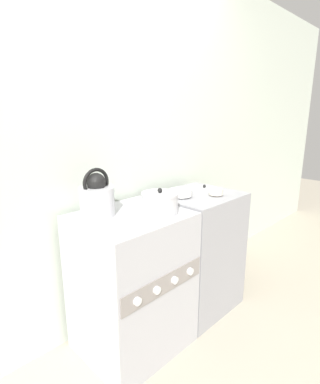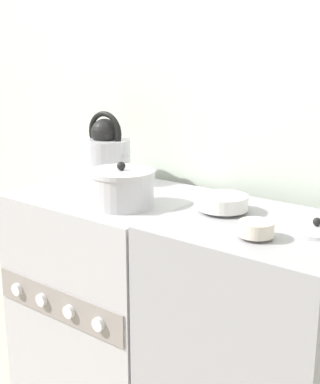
# 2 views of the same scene
# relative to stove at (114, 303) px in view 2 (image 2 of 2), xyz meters

# --- Properties ---
(wall_back) EXTENTS (7.00, 0.06, 2.50)m
(wall_back) POSITION_rel_stove_xyz_m (0.00, 0.34, 0.82)
(wall_back) COLOR silver
(wall_back) RESTS_ON ground_plane
(stove) EXTENTS (0.62, 0.56, 0.87)m
(stove) POSITION_rel_stove_xyz_m (0.00, 0.00, 0.00)
(stove) COLOR #B2B2B7
(stove) RESTS_ON ground_plane
(counter) EXTENTS (0.57, 0.51, 0.88)m
(counter) POSITION_rel_stove_xyz_m (0.60, -0.02, 0.01)
(counter) COLOR #99999E
(counter) RESTS_ON ground_plane
(kettle) EXTENTS (0.24, 0.19, 0.27)m
(kettle) POSITION_rel_stove_xyz_m (-0.14, 0.12, 0.54)
(kettle) COLOR silver
(kettle) RESTS_ON stove
(cooking_pot) EXTENTS (0.22, 0.22, 0.15)m
(cooking_pot) POSITION_rel_stove_xyz_m (0.14, -0.10, 0.49)
(cooking_pot) COLOR silver
(cooking_pot) RESTS_ON stove
(enamel_bowl) EXTENTS (0.15, 0.15, 0.05)m
(enamel_bowl) POSITION_rel_stove_xyz_m (0.46, 0.02, 0.47)
(enamel_bowl) COLOR white
(enamel_bowl) RESTS_ON counter
(small_ceramic_bowl) EXTENTS (0.09, 0.09, 0.05)m
(small_ceramic_bowl) POSITION_rel_stove_xyz_m (0.65, -0.13, 0.47)
(small_ceramic_bowl) COLOR beige
(small_ceramic_bowl) RESTS_ON counter
(loose_pot_lid) EXTENTS (0.20, 0.20, 0.03)m
(loose_pot_lid) POSITION_rel_stove_xyz_m (0.75, 0.04, 0.45)
(loose_pot_lid) COLOR silver
(loose_pot_lid) RESTS_ON counter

